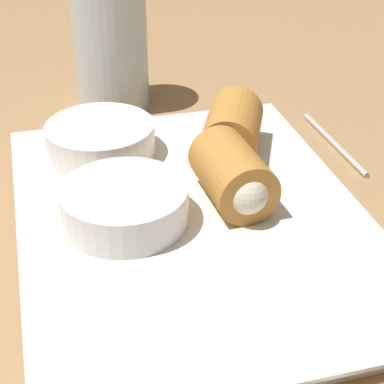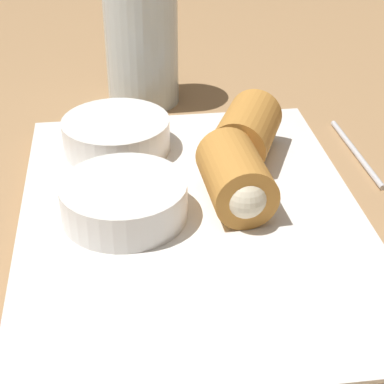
{
  "view_description": "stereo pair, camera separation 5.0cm",
  "coord_description": "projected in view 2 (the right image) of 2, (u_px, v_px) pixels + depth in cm",
  "views": [
    {
      "loc": [
        -33.58,
        11.26,
        29.64
      ],
      "look_at": [
        3.6,
        1.38,
        5.34
      ],
      "focal_mm": 60.0,
      "sensor_mm": 36.0,
      "label": 1
    },
    {
      "loc": [
        -34.55,
        6.35,
        29.64
      ],
      "look_at": [
        3.6,
        1.38,
        5.34
      ],
      "focal_mm": 60.0,
      "sensor_mm": 36.0,
      "label": 2
    }
  ],
  "objects": [
    {
      "name": "roll_front_right",
      "position": [
        237.0,
        180.0,
        0.46
      ],
      "size": [
        7.89,
        5.0,
        4.59
      ],
      "color": "#C68438",
      "rests_on": "serving_plate"
    },
    {
      "name": "dipping_bowl_near",
      "position": [
        124.0,
        199.0,
        0.45
      ],
      "size": [
        9.05,
        9.05,
        2.75
      ],
      "color": "white",
      "rests_on": "serving_plate"
    },
    {
      "name": "serving_plate",
      "position": [
        192.0,
        222.0,
        0.47
      ],
      "size": [
        33.15,
        24.82,
        1.5
      ],
      "color": "white",
      "rests_on": "table_surface"
    },
    {
      "name": "roll_front_left",
      "position": [
        246.0,
        133.0,
        0.52
      ],
      "size": [
        8.23,
        7.05,
        4.59
      ],
      "color": "#C68438",
      "rests_on": "serving_plate"
    },
    {
      "name": "drinking_glass",
      "position": [
        141.0,
        39.0,
        0.63
      ],
      "size": [
        7.25,
        7.25,
        13.13
      ],
      "color": "silver",
      "rests_on": "table_surface"
    },
    {
      "name": "table_surface",
      "position": [
        218.0,
        270.0,
        0.45
      ],
      "size": [
        180.0,
        140.0,
        2.0
      ],
      "color": "#A87F54",
      "rests_on": "ground"
    },
    {
      "name": "dipping_bowl_far",
      "position": [
        116.0,
        133.0,
        0.54
      ],
      "size": [
        9.05,
        9.05,
        2.75
      ],
      "color": "white",
      "rests_on": "serving_plate"
    }
  ]
}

